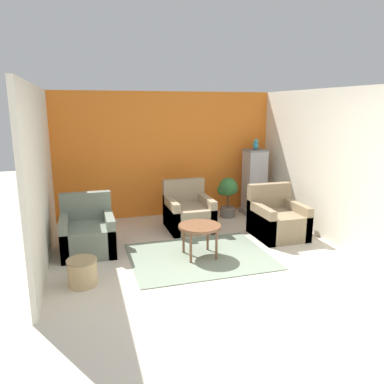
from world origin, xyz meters
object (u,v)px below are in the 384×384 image
Objects in this scene: armchair_left at (88,234)px; parrot at (256,145)px; birdcage at (254,183)px; wicker_basket at (82,271)px; armchair_middle at (188,213)px; potted_plant at (228,193)px; coffee_table at (200,229)px; armchair_right at (277,220)px.

armchair_left is 3.69m from parrot.
wicker_basket is at bearing -145.98° from birdcage.
parrot is at bearing 19.65° from armchair_left.
wicker_basket is (-0.10, -1.12, -0.10)m from armchair_left.
armchair_middle is 0.65× the size of birdcage.
birdcage is at bearing 34.02° from wicker_basket.
potted_plant is at bearing 26.58° from armchair_middle.
armchair_left reaches higher than wicker_basket.
parrot is (1.55, 0.57, 1.13)m from armchair_middle.
parrot is (1.76, 1.87, 0.97)m from coffee_table.
birdcage is 4.13m from wicker_basket.
parrot is 0.59× the size of wicker_basket.
birdcage reaches higher than potted_plant.
armchair_left and armchair_middle have the same top height.
potted_plant is at bearing -171.13° from parrot.
parrot is (3.31, 1.18, 1.13)m from armchair_left.
armchair_right is at bearing -99.82° from birdcage.
parrot is at bearing 20.06° from armchair_middle.
birdcage is 3.56× the size of wicker_basket.
wicker_basket is at bearing -94.92° from armchair_left.
coffee_table is 1.72m from wicker_basket.
coffee_table is at bearing 14.76° from wicker_basket.
potted_plant is (-0.61, -0.10, -0.91)m from parrot.
parrot is 0.28× the size of potted_plant.
potted_plant is (2.70, 1.09, 0.21)m from armchair_left.
armchair_middle is at bearing 19.28° from armchair_left.
armchair_left is at bearing 85.08° from wicker_basket.
coffee_table is 0.72× the size of armchair_middle.
birdcage is at bearing -90.00° from parrot.
armchair_middle is at bearing 80.97° from coffee_table.
armchair_left is 1.86m from armchair_middle.
armchair_right is at bearing -74.10° from potted_plant.
armchair_right is at bearing -99.81° from parrot.
armchair_middle is at bearing -153.42° from potted_plant.
birdcage reaches higher than coffee_table.
wicker_basket is (-3.16, -0.91, -0.10)m from armchair_right.
armchair_middle reaches higher than coffee_table.
armchair_middle is at bearing 147.88° from armchair_right.
armchair_middle is (0.21, 1.30, -0.16)m from coffee_table.
potted_plant is at bearing 21.92° from armchair_left.
coffee_table is 2.82× the size of parrot.
armchair_middle is 2.54m from wicker_basket.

